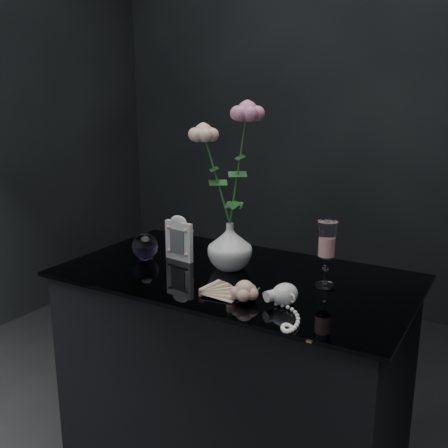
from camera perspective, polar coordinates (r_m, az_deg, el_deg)
The scene contains 9 objects.
table at distance 1.75m, azimuth 1.15°, elevation -17.23°, with size 1.05×0.58×0.76m.
vase at distance 1.60m, azimuth 0.64°, elevation -2.42°, with size 0.14×0.14×0.14m, color white.
wine_glass at distance 1.48m, azimuth 11.06°, elevation -3.24°, with size 0.06×0.06×0.19m, color white, non-canonical shape.
picture_frame at distance 1.69m, azimuth -4.93°, elevation -1.51°, with size 0.11×0.08×0.15m, color white, non-canonical shape.
paperweight at distance 1.72m, azimuth -8.59°, elevation -2.41°, with size 0.09×0.09×0.09m, color #9070B6, non-canonical shape.
paper_fan at distance 1.42m, azimuth -2.54°, elevation -7.43°, with size 0.20×0.15×0.02m, color #F1E5C1, non-canonical shape.
loose_rose at distance 1.38m, azimuth 2.26°, elevation -7.26°, with size 0.13×0.16×0.06m, color #E7B095, non-canonical shape.
pearl_jar at distance 1.36m, azimuth 6.63°, elevation -7.51°, with size 0.20×0.21×0.06m, color white, non-canonical shape.
roses at distance 1.56m, azimuth 0.37°, elevation 6.91°, with size 0.21×0.11×0.41m.
Camera 1 is at (0.72, -1.25, 1.30)m, focal length 42.00 mm.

